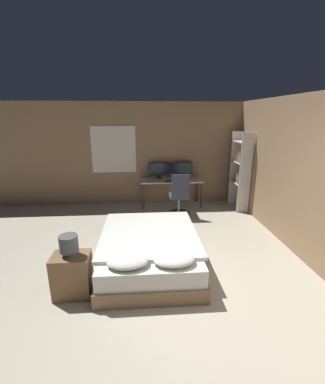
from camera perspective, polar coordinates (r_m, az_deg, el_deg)
The scene contains 13 objects.
ground_plane at distance 3.48m, azimuth 6.94°, elevation -25.79°, with size 20.00×20.00×0.00m, color #B2A893.
wall_back at distance 7.02m, azimuth 0.25°, elevation 8.47°, with size 12.00×0.08×2.70m.
wall_side_right at distance 4.92m, azimuth 28.61°, elevation 2.91°, with size 0.06×12.00×2.70m.
bed at distance 4.24m, azimuth -2.89°, elevation -12.75°, with size 1.54×2.04×0.60m.
nightstand at distance 3.81m, azimuth -19.40°, elevation -16.99°, with size 0.49×0.36×0.59m.
bedside_lamp at distance 3.58m, azimuth -20.12°, elevation -10.75°, with size 0.24×0.24×0.28m.
desk at distance 6.80m, azimuth 2.02°, elevation 2.08°, with size 1.61×0.62×0.72m.
monitor_left at distance 6.91m, azimuth -0.69°, elevation 5.08°, with size 0.56×0.16×0.42m.
monitor_right at distance 6.97m, azimuth 4.38°, elevation 5.14°, with size 0.56×0.16×0.42m.
keyboard at distance 6.59m, azimuth 2.22°, elevation 2.41°, with size 0.37×0.13×0.02m.
computer_mouse at distance 6.62m, azimuth 4.58°, elevation 2.52°, with size 0.07×0.05×0.04m.
office_chair at distance 6.21m, azimuth 3.73°, elevation -1.46°, with size 0.52×0.52×1.05m.
bookshelf at distance 6.78m, azimuth 17.13°, elevation 5.13°, with size 0.30×0.71×1.96m.
Camera 1 is at (-0.57, -2.52, 2.34)m, focal length 24.00 mm.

